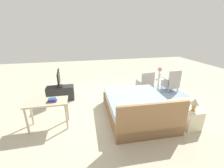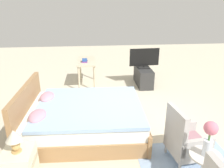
{
  "view_description": "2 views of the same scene",
  "coord_description": "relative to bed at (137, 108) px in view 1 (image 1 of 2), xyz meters",
  "views": [
    {
      "loc": [
        1.35,
        4.58,
        2.49
      ],
      "look_at": [
        0.36,
        0.12,
        0.81
      ],
      "focal_mm": 24.0,
      "sensor_mm": 36.0,
      "label": 1
    },
    {
      "loc": [
        -3.87,
        0.72,
        2.41
      ],
      "look_at": [
        0.17,
        0.33,
        0.82
      ],
      "focal_mm": 35.0,
      "sensor_mm": 36.0,
      "label": 2
    }
  ],
  "objects": [
    {
      "name": "book_stack",
      "position": [
        2.32,
        -0.01,
        0.5
      ],
      "size": [
        0.23,
        0.15,
        0.09
      ],
      "color": "#66387A",
      "rests_on": "vanity_desk"
    },
    {
      "name": "table_lamp",
      "position": [
        -1.19,
        0.82,
        0.45
      ],
      "size": [
        0.22,
        0.22,
        0.33
      ],
      "color": "tan",
      "rests_on": "nightstand"
    },
    {
      "name": "floor_rug",
      "position": [
        -1.55,
        -1.65,
        -0.29
      ],
      "size": [
        2.1,
        1.5,
        0.01
      ],
      "color": "#8EA8C6",
      "rests_on": "ground_plane"
    },
    {
      "name": "side_table",
      "position": [
        -1.55,
        -1.59,
        0.07
      ],
      "size": [
        0.4,
        0.4,
        0.59
      ],
      "color": "beige",
      "rests_on": "ground_plane"
    },
    {
      "name": "armchair_by_window_left",
      "position": [
        -2.15,
        -1.59,
        0.09
      ],
      "size": [
        0.58,
        0.58,
        0.92
      ],
      "color": "#ADA8A3",
      "rests_on": "floor_rug"
    },
    {
      "name": "tv_stand",
      "position": [
        2.33,
        -1.71,
        -0.04
      ],
      "size": [
        0.96,
        0.4,
        0.52
      ],
      "color": "#2D2D2D",
      "rests_on": "ground_plane"
    },
    {
      "name": "nightstand",
      "position": [
        -1.19,
        0.82,
        -0.03
      ],
      "size": [
        0.44,
        0.41,
        0.53
      ],
      "color": "beige",
      "rests_on": "ground_plane"
    },
    {
      "name": "ground_plane",
      "position": [
        0.22,
        -0.93,
        -0.3
      ],
      "size": [
        16.0,
        16.0,
        0.0
      ],
      "primitive_type": "plane",
      "color": "beige"
    },
    {
      "name": "armchair_by_window_right",
      "position": [
        -0.97,
        -1.59,
        0.09
      ],
      "size": [
        0.6,
        0.6,
        0.92
      ],
      "color": "#ADA8A3",
      "rests_on": "floor_rug"
    },
    {
      "name": "bed",
      "position": [
        0.0,
        0.0,
        0.0
      ],
      "size": [
        1.79,
        2.24,
        0.96
      ],
      "color": "#997047",
      "rests_on": "ground_plane"
    },
    {
      "name": "tv_flatscreen",
      "position": [
        2.33,
        -1.71,
        0.52
      ],
      "size": [
        0.22,
        0.86,
        0.58
      ],
      "color": "black",
      "rests_on": "tv_stand"
    },
    {
      "name": "flower_vase",
      "position": [
        -1.55,
        -1.59,
        0.58
      ],
      "size": [
        0.17,
        0.17,
        0.48
      ],
      "color": "silver",
      "rests_on": "side_table"
    },
    {
      "name": "vanity_desk",
      "position": [
        2.47,
        -0.06,
        0.34
      ],
      "size": [
        1.04,
        0.52,
        0.75
      ],
      "color": "beige",
      "rests_on": "ground_plane"
    }
  ]
}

